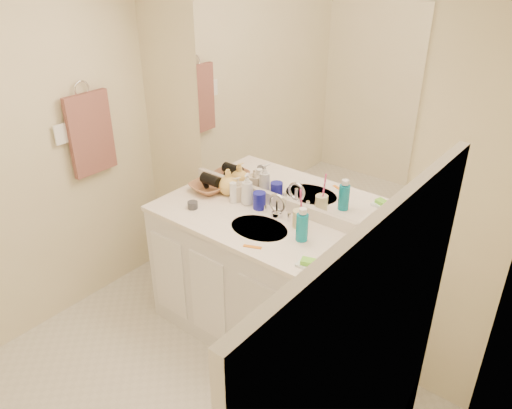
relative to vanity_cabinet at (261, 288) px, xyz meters
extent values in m
cube|color=beige|center=(0.00, 0.28, 0.77)|extent=(2.60, 0.02, 2.40)
cube|color=silver|center=(0.00, 0.00, 0.00)|extent=(1.50, 0.55, 0.85)
cube|color=white|center=(0.00, 0.00, 0.44)|extent=(1.52, 0.57, 0.03)
cube|color=white|center=(0.00, 0.26, 0.50)|extent=(1.52, 0.03, 0.08)
cylinder|color=#BCB0A4|center=(0.00, -0.02, 0.44)|extent=(0.37, 0.37, 0.02)
cylinder|color=silver|center=(0.00, 0.16, 0.51)|extent=(0.02, 0.02, 0.11)
cube|color=white|center=(0.00, 0.27, 1.14)|extent=(1.48, 0.01, 1.20)
cylinder|color=#16189C|center=(-0.15, 0.17, 0.51)|extent=(0.10, 0.10, 0.11)
cylinder|color=beige|center=(0.18, 0.14, 0.51)|extent=(0.10, 0.10, 0.11)
cylinder|color=#FF438B|center=(0.19, 0.14, 0.60)|extent=(0.01, 0.04, 0.21)
cylinder|color=#0D85A1|center=(0.27, 0.03, 0.54)|extent=(0.08, 0.08, 0.16)
cylinder|color=silver|center=(0.61, 0.11, 0.54)|extent=(0.07, 0.07, 0.17)
cube|color=white|center=(0.44, -0.17, 0.46)|extent=(0.12, 0.10, 0.01)
cube|color=#76E137|center=(0.44, -0.17, 0.48)|extent=(0.09, 0.07, 0.03)
cube|color=orange|center=(0.10, -0.21, 0.46)|extent=(0.11, 0.06, 0.00)
cylinder|color=#3A3A41|center=(-0.48, -0.09, 0.48)|extent=(0.08, 0.08, 0.05)
cylinder|color=white|center=(-0.33, 0.13, 0.53)|extent=(0.05, 0.05, 0.14)
imported|color=white|center=(-0.25, 0.17, 0.56)|extent=(0.11, 0.11, 0.21)
imported|color=beige|center=(-0.33, 0.18, 0.54)|extent=(0.10, 0.10, 0.16)
imported|color=#F5C85F|center=(-0.44, 0.21, 0.54)|extent=(0.16, 0.16, 0.18)
imported|color=#975E3D|center=(-0.57, 0.15, 0.49)|extent=(0.26, 0.26, 0.06)
cylinder|color=black|center=(-0.55, 0.15, 0.54)|extent=(0.15, 0.07, 0.07)
torus|color=silver|center=(-1.27, -0.25, 1.12)|extent=(0.01, 0.11, 0.11)
cube|color=brown|center=(-1.25, -0.25, 0.82)|extent=(0.04, 0.32, 0.55)
cube|color=white|center=(-1.27, -0.45, 0.88)|extent=(0.01, 0.08, 0.13)
camera|label=1|loc=(1.57, -2.02, 1.98)|focal=35.00mm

